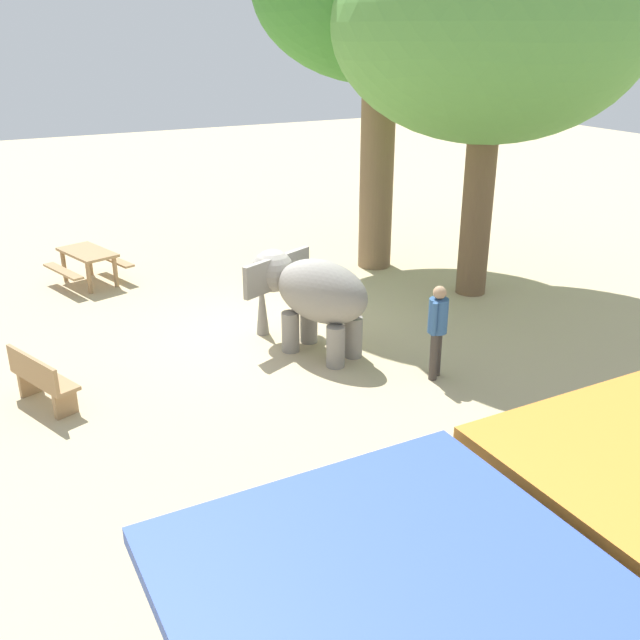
{
  "coord_description": "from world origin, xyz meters",
  "views": [
    {
      "loc": [
        5.07,
        11.64,
        5.41
      ],
      "look_at": [
        -0.2,
        1.69,
        0.8
      ],
      "focal_mm": 39.87,
      "sensor_mm": 36.0,
      "label": 1
    }
  ],
  "objects": [
    {
      "name": "elephant",
      "position": [
        -0.29,
        1.14,
        1.12
      ],
      "size": [
        2.01,
        2.49,
        1.75
      ],
      "rotation": [
        0.0,
        0.0,
        5.12
      ],
      "color": "gray",
      "rests_on": "ground_plane"
    },
    {
      "name": "picnic_table_near",
      "position": [
        2.5,
        -4.47,
        0.59
      ],
      "size": [
        1.84,
        1.86,
        0.78
      ],
      "rotation": [
        0.0,
        0.0,
        1.86
      ],
      "color": "#9E7A51",
      "rests_on": "ground_plane"
    },
    {
      "name": "person_handler",
      "position": [
        -1.63,
        3.09,
        0.95
      ],
      "size": [
        0.43,
        0.33,
        1.62
      ],
      "rotation": [
        0.0,
        0.0,
        -0.95
      ],
      "color": "#3F3833",
      "rests_on": "ground_plane"
    },
    {
      "name": "ground_plane",
      "position": [
        0.0,
        0.0,
        0.0
      ],
      "size": [
        60.0,
        60.0,
        0.0
      ],
      "primitive_type": "plane",
      "color": "tan"
    },
    {
      "name": "shade_tree_main",
      "position": [
        -4.84,
        0.07,
        5.51
      ],
      "size": [
        6.45,
        5.91,
        7.82
      ],
      "color": "brown",
      "rests_on": "ground_plane"
    },
    {
      "name": "wooden_bench",
      "position": [
        4.31,
        1.07,
        0.47
      ],
      "size": [
        0.87,
        1.45,
        0.88
      ],
      "rotation": [
        0.0,
        0.0,
        1.94
      ],
      "color": "#9E7A51",
      "rests_on": "ground_plane"
    }
  ]
}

